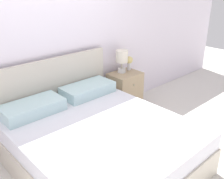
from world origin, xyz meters
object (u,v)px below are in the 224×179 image
(table_lamp, at_px, (122,58))
(flower_vase, at_px, (129,61))
(nightstand, at_px, (125,92))
(bed, at_px, (96,141))

(table_lamp, relative_size, flower_vase, 1.59)
(table_lamp, bearing_deg, flower_vase, 2.98)
(nightstand, bearing_deg, table_lamp, 101.26)
(nightstand, distance_m, flower_vase, 0.48)
(table_lamp, bearing_deg, nightstand, -78.74)
(nightstand, distance_m, table_lamp, 0.54)
(bed, height_order, flower_vase, bed)
(table_lamp, height_order, flower_vase, table_lamp)
(nightstand, height_order, table_lamp, table_lamp)
(bed, relative_size, table_lamp, 5.58)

